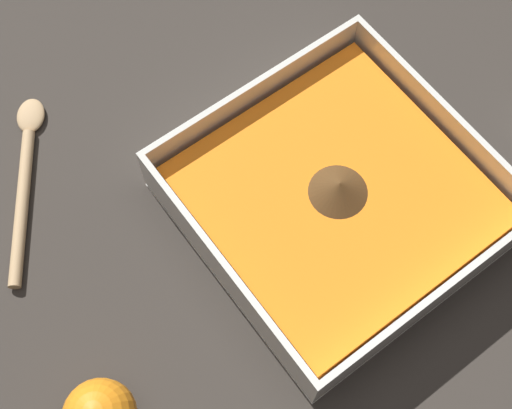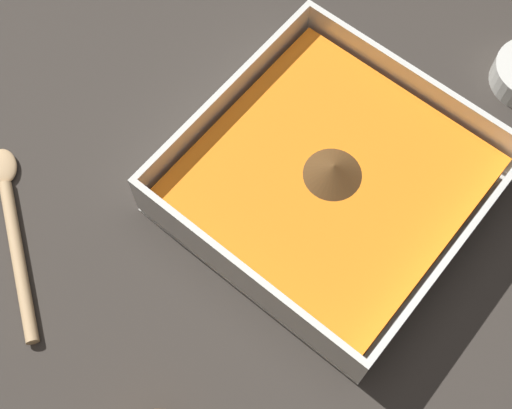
{
  "view_description": "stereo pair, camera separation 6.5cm",
  "coord_description": "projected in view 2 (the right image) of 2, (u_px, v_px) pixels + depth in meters",
  "views": [
    {
      "loc": [
        -0.22,
        -0.15,
        0.63
      ],
      "look_at": [
        -0.06,
        0.06,
        0.03
      ],
      "focal_mm": 50.0,
      "sensor_mm": 36.0,
      "label": 1
    },
    {
      "loc": [
        -0.26,
        -0.11,
        0.63
      ],
      "look_at": [
        -0.06,
        0.06,
        0.03
      ],
      "focal_mm": 50.0,
      "sensor_mm": 36.0,
      "label": 2
    }
  ],
  "objects": [
    {
      "name": "wooden_spoon",
      "position": [
        13.0,
        228.0,
        0.67
      ],
      "size": [
        0.13,
        0.18,
        0.01
      ],
      "rotation": [
        0.0,
        0.0,
        0.98
      ],
      "color": "tan",
      "rests_on": "ground_plane"
    },
    {
      "name": "square_dish",
      "position": [
        330.0,
        184.0,
        0.67
      ],
      "size": [
        0.26,
        0.26,
        0.07
      ],
      "color": "silver",
      "rests_on": "ground_plane"
    },
    {
      "name": "ground_plane",
      "position": [
        344.0,
        215.0,
        0.68
      ],
      "size": [
        4.0,
        4.0,
        0.0
      ],
      "primitive_type": "plane",
      "color": "#332D28"
    }
  ]
}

